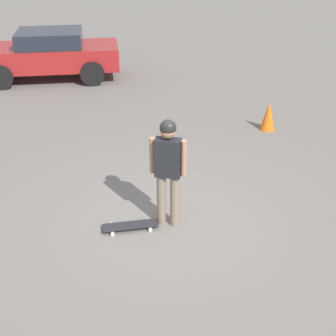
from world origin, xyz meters
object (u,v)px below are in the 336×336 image
at_px(person, 168,164).
at_px(traffic_cone, 268,116).
at_px(skateboard, 130,226).
at_px(car_parked_near, 49,54).

xyz_separation_m(person, traffic_cone, (4.32, -1.02, -0.72)).
xyz_separation_m(person, skateboard, (-0.32, 0.51, -0.99)).
distance_m(skateboard, traffic_cone, 4.89).
bearing_deg(car_parked_near, skateboard, 102.42).
height_order(skateboard, traffic_cone, traffic_cone).
bearing_deg(traffic_cone, skateboard, 161.75).
height_order(person, car_parked_near, person).
bearing_deg(skateboard, car_parked_near, -80.52).
bearing_deg(car_parked_near, person, 106.41).
bearing_deg(traffic_cone, person, 166.67).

